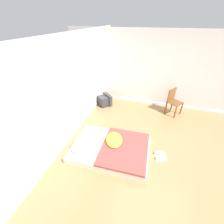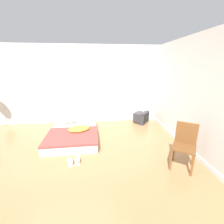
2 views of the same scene
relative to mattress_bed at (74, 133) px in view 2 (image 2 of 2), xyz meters
name	(u,v)px [view 2 (image 2 of 2)]	position (x,y,z in m)	size (l,w,h in m)	color
ground_plane	(59,165)	(-0.13, -1.24, -0.12)	(20.00, 20.00, 0.00)	#997047
wall_back	(72,86)	(-0.14, 1.26, 1.17)	(8.30, 0.08, 2.60)	silver
wall_right	(207,100)	(2.85, -1.24, 1.17)	(0.08, 7.36, 2.60)	silver
mattress_bed	(74,133)	(0.00, 0.00, 0.00)	(1.35, 1.91, 0.32)	beige
crt_tv	(141,117)	(2.23, 0.92, 0.08)	(0.61, 0.61, 0.41)	#333338
wooden_chair	(185,142)	(2.37, -1.48, 0.39)	(0.58, 0.58, 0.88)	brown
sneaker_pair	(74,160)	(0.17, -1.20, -0.07)	(0.31, 0.31, 0.10)	silver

